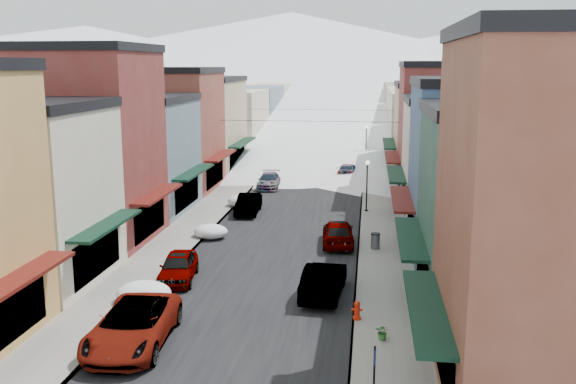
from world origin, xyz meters
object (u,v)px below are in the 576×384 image
(car_silver_sedan, at_px, (178,267))
(streetlamp_near, at_px, (367,179))
(car_white_suv, at_px, (133,325))
(fire_hydrant, at_px, (357,311))
(trash_can, at_px, (375,241))
(car_green_sedan, at_px, (324,280))
(car_dark_hatch, at_px, (248,204))

(car_silver_sedan, bearing_deg, streetlamp_near, 52.64)
(car_white_suv, xyz_separation_m, fire_hydrant, (8.97, 3.53, -0.33))
(trash_can, bearing_deg, car_white_suv, -123.64)
(car_white_suv, bearing_deg, fire_hydrant, 18.05)
(car_silver_sedan, xyz_separation_m, trash_can, (10.38, 6.78, -0.10))
(fire_hydrant, bearing_deg, car_silver_sedan, 154.72)
(car_green_sedan, bearing_deg, fire_hydrant, 122.55)
(fire_hydrant, bearing_deg, car_dark_hatch, 113.39)
(car_white_suv, bearing_deg, car_silver_sedan, 90.33)
(car_silver_sedan, relative_size, streetlamp_near, 1.13)
(fire_hydrant, bearing_deg, streetlamp_near, 89.32)
(car_white_suv, height_order, car_dark_hatch, car_white_suv)
(trash_can, xyz_separation_m, streetlamp_near, (-0.62, 10.31, 1.97))
(car_green_sedan, height_order, trash_can, car_green_sedan)
(car_white_suv, distance_m, trash_can, 17.78)
(fire_hydrant, distance_m, trash_can, 11.30)
(car_white_suv, height_order, trash_can, car_white_suv)
(car_white_suv, height_order, car_silver_sedan, car_white_suv)
(car_silver_sedan, distance_m, car_dark_hatch, 15.65)
(car_white_suv, relative_size, fire_hydrant, 7.35)
(car_silver_sedan, xyz_separation_m, streetlamp_near, (9.76, 17.09, 1.87))
(fire_hydrant, bearing_deg, trash_can, 85.54)
(car_dark_hatch, relative_size, trash_can, 4.63)
(streetlamp_near, bearing_deg, car_green_sedan, -96.06)
(car_green_sedan, height_order, fire_hydrant, car_green_sedan)
(fire_hydrant, relative_size, trash_can, 0.86)
(car_dark_hatch, height_order, trash_can, car_dark_hatch)
(car_silver_sedan, relative_size, trash_can, 4.51)
(car_white_suv, xyz_separation_m, car_dark_hatch, (0.27, 23.65, -0.11))
(car_white_suv, xyz_separation_m, trash_can, (9.85, 14.80, -0.21))
(car_white_suv, distance_m, car_silver_sedan, 8.04)
(car_green_sedan, bearing_deg, car_white_suv, 46.78)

